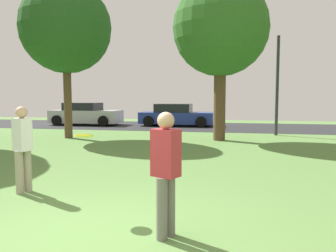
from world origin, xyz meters
name	(u,v)px	position (x,y,z in m)	size (l,w,h in m)	color
ground_plane	(84,239)	(0.00, 0.00, 0.00)	(44.00, 44.00, 0.00)	#5B8442
road_strip	(204,127)	(0.00, 16.00, 0.00)	(44.00, 6.40, 0.01)	#28282B
oak_tree_left	(66,28)	(-5.20, 9.38, 4.62)	(3.79, 3.79, 6.53)	brown
birch_tree_lone	(221,29)	(1.18, 9.89, 4.44)	(3.80, 3.80, 6.37)	brown
person_thrower	(166,170)	(0.99, 0.24, 0.86)	(0.38, 0.34, 1.57)	slate
person_catcher	(23,146)	(-1.96, 1.64, 0.87)	(0.38, 0.34, 1.58)	gray
frisbee_disc	(84,136)	(-0.40, 0.90, 1.17)	(0.32, 0.32, 0.08)	yellow
parked_car_silver	(86,115)	(-7.43, 15.80, 0.65)	(4.32, 2.03, 1.39)	#B7B7BC
parked_car_blue	(176,116)	(-1.73, 16.30, 0.62)	(4.44, 2.07, 1.34)	#233893
street_lamp_post	(277,86)	(3.65, 12.20, 2.25)	(0.14, 0.14, 4.50)	#2D2D33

